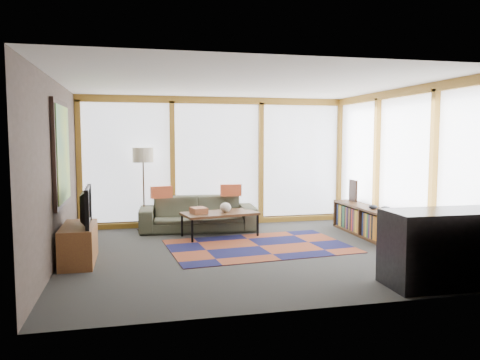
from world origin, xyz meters
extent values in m
plane|color=#2E2F2C|center=(0.00, 0.00, 0.00)|extent=(5.50, 5.50, 0.00)
cube|color=#41352E|center=(-2.75, 0.00, 1.30)|extent=(0.04, 5.00, 2.60)
cube|color=#41352E|center=(0.00, -2.50, 1.30)|extent=(5.50, 0.04, 2.60)
cube|color=silver|center=(0.00, 0.00, 2.60)|extent=(5.50, 5.00, 0.04)
cube|color=white|center=(0.00, 2.47, 1.30)|extent=(5.30, 0.02, 2.35)
cube|color=white|center=(2.72, 0.00, 1.30)|extent=(0.02, 4.80, 2.35)
cube|color=black|center=(-2.71, 0.30, 1.55)|extent=(0.05, 1.35, 1.55)
cube|color=yellow|center=(-2.69, 0.30, 1.55)|extent=(0.02, 1.20, 1.40)
cube|color=brown|center=(0.30, 0.32, 0.01)|extent=(3.06, 2.12, 0.01)
imported|color=#3B3E2E|center=(-0.48, 1.93, 0.32)|extent=(2.27, 1.04, 0.65)
cube|color=#BE4C2A|center=(-1.17, 1.91, 0.76)|extent=(0.42, 0.21, 0.22)
cube|color=#BE4C2A|center=(0.17, 1.94, 0.76)|extent=(0.42, 0.15, 0.23)
cube|color=brown|center=(-0.56, 1.24, 0.49)|extent=(0.31, 0.36, 0.10)
ellipsoid|color=beige|center=(-0.08, 1.23, 0.53)|extent=(0.25, 0.25, 0.18)
ellipsoid|color=black|center=(2.46, 0.10, 0.58)|extent=(0.20, 0.20, 0.09)
ellipsoid|color=black|center=(2.40, 0.42, 0.58)|extent=(0.19, 0.19, 0.08)
cube|color=black|center=(2.52, 1.42, 0.75)|extent=(0.06, 0.32, 0.42)
cube|color=brown|center=(-2.47, -0.04, 0.27)|extent=(0.45, 1.08, 0.54)
imported|color=black|center=(-2.42, -0.06, 0.82)|extent=(0.17, 0.96, 0.55)
cube|color=black|center=(1.97, -2.10, 0.46)|extent=(1.46, 0.71, 0.92)
camera|label=1|loc=(-1.70, -6.96, 1.79)|focal=35.00mm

